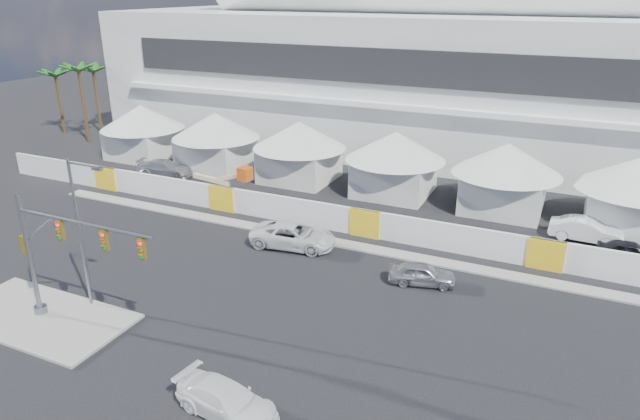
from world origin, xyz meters
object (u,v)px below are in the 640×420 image
at_px(pickup_curb, 293,236).
at_px(lot_car_b, 630,252).
at_px(traffic_mast, 55,256).
at_px(boom_lift, 208,190).
at_px(lot_car_c, 165,168).
at_px(sedan_silver, 422,274).
at_px(pickup_near, 227,400).
at_px(lot_car_a, 586,230).
at_px(streetlight_median, 81,224).

xyz_separation_m(pickup_curb, lot_car_b, (20.71, 7.07, -0.12)).
relative_size(traffic_mast, boom_lift, 1.19).
bearing_deg(lot_car_c, lot_car_b, -106.17).
bearing_deg(sedan_silver, traffic_mast, 112.79).
bearing_deg(traffic_mast, pickup_near, -11.00).
height_order(lot_car_a, lot_car_c, lot_car_a).
xyz_separation_m(sedan_silver, pickup_near, (-4.31, -14.27, 0.01)).
xyz_separation_m(lot_car_c, traffic_mast, (11.61, -22.30, 3.20)).
distance_m(sedan_silver, boom_lift, 20.74).
height_order(sedan_silver, pickup_curb, pickup_curb).
distance_m(pickup_near, traffic_mast, 12.14).
xyz_separation_m(pickup_curb, boom_lift, (-10.39, 4.90, 0.18)).
bearing_deg(lot_car_a, lot_car_c, 92.58).
distance_m(lot_car_a, traffic_mast, 33.68).
distance_m(pickup_near, lot_car_a, 28.32).
relative_size(lot_car_b, traffic_mast, 0.46).
height_order(lot_car_c, boom_lift, boom_lift).
xyz_separation_m(pickup_curb, lot_car_a, (18.02, 9.43, -0.02)).
relative_size(pickup_near, lot_car_a, 0.98).
relative_size(pickup_curb, streetlight_median, 0.70).
bearing_deg(sedan_silver, pickup_near, 148.65).
xyz_separation_m(sedan_silver, lot_car_b, (11.36, 8.53, 0.01)).
distance_m(pickup_near, streetlight_median, 12.91).
distance_m(lot_car_b, boom_lift, 31.18).
bearing_deg(lot_car_c, traffic_mast, -166.12).
relative_size(lot_car_b, lot_car_c, 0.77).
bearing_deg(traffic_mast, lot_car_b, 37.15).
bearing_deg(traffic_mast, lot_car_a, 43.16).
xyz_separation_m(lot_car_a, boom_lift, (-28.41, -4.54, 0.20)).
relative_size(lot_car_b, boom_lift, 0.55).
height_order(pickup_curb, lot_car_c, pickup_curb).
relative_size(lot_car_c, boom_lift, 0.71).
relative_size(lot_car_c, traffic_mast, 0.59).
distance_m(sedan_silver, lot_car_c, 29.25).
relative_size(sedan_silver, boom_lift, 0.53).
bearing_deg(lot_car_b, streetlight_median, 121.35).
bearing_deg(traffic_mast, sedan_silver, 37.33).
distance_m(pickup_near, lot_car_b, 27.67).
distance_m(sedan_silver, lot_car_a, 13.92).
xyz_separation_m(sedan_silver, pickup_curb, (-9.35, 1.46, 0.14)).
height_order(pickup_curb, streetlight_median, streetlight_median).
relative_size(pickup_curb, lot_car_b, 1.45).
bearing_deg(streetlight_median, traffic_mast, -90.11).
height_order(pickup_near, lot_car_a, lot_car_a).
height_order(lot_car_a, boom_lift, boom_lift).
bearing_deg(lot_car_b, sedan_silver, 123.71).
relative_size(lot_car_a, streetlight_median, 0.58).
xyz_separation_m(pickup_near, traffic_mast, (-11.48, 2.23, 3.28)).
bearing_deg(boom_lift, lot_car_b, 13.30).
bearing_deg(boom_lift, lot_car_c, 162.29).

